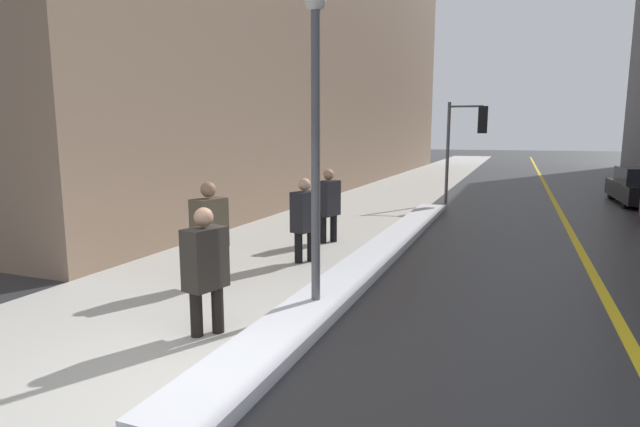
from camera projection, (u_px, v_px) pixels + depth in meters
The scene contains 10 objects.
ground_plane at pixel (207, 383), 4.81m from camera, with size 160.00×160.00×0.00m, color #2D2D30.
sidewalk_slab at pixel (386, 197), 19.32m from camera, with size 4.00×80.00×0.01m.
road_centre_stripe at pixel (556, 204), 17.15m from camera, with size 0.16×80.00×0.00m.
snow_bank_curb at pixel (381, 251), 9.95m from camera, with size 0.78×13.41×0.15m.
lamp_post at pixel (316, 121), 6.44m from camera, with size 0.28×0.28×4.18m.
traffic_light_near at pixel (470, 131), 16.89m from camera, with size 1.31×0.43×3.47m.
pedestrian_in_glasses at pixel (205, 265), 5.84m from camera, with size 0.40×0.56×1.55m.
pedestrian_nearside at pixel (210, 229), 7.76m from camera, with size 0.43×0.60×1.66m.
pedestrian_with_shoulder_bag at pixel (305, 216), 9.24m from camera, with size 0.41×0.75×1.59m.
pedestrian_trailing at pixel (328, 202), 10.94m from camera, with size 0.43×0.59×1.64m.
Camera 1 is at (2.67, -3.78, 2.37)m, focal length 28.00 mm.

